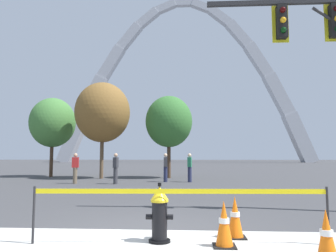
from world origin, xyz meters
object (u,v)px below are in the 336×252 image
traffic_cone_by_hydrant (224,224)px  pedestrian_standing_center (190,167)px  pedestrian_walking_left (75,168)px  monument_arch (184,87)px  traffic_cone_curb_edge (235,217)px  fire_hydrant (160,214)px  traffic_cone_mid_sidewalk (327,237)px  pedestrian_near_trees (116,168)px  pedestrian_walking_right (166,167)px

traffic_cone_by_hydrant → pedestrian_standing_center: bearing=92.1°
pedestrian_walking_left → pedestrian_standing_center: bearing=12.5°
monument_arch → traffic_cone_curb_edge: bearing=-88.7°
fire_hydrant → traffic_cone_mid_sidewalk: 2.53m
traffic_cone_by_hydrant → pedestrian_near_trees: size_ratio=0.46×
pedestrian_walking_right → traffic_cone_by_hydrant: bearing=-81.9°
traffic_cone_mid_sidewalk → pedestrian_walking_right: bearing=103.0°
monument_arch → pedestrian_walking_left: (-5.14, -58.45, -17.09)m
pedestrian_walking_right → traffic_cone_mid_sidewalk: bearing=-77.0°
fire_hydrant → traffic_cone_curb_edge: size_ratio=1.36×
traffic_cone_mid_sidewalk → fire_hydrant: bearing=158.1°
pedestrian_walking_left → pedestrian_walking_right: bearing=16.2°
pedestrian_walking_left → traffic_cone_by_hydrant: bearing=-60.2°
monument_arch → pedestrian_standing_center: monument_arch is taller
fire_hydrant → traffic_cone_curb_edge: fire_hydrant is taller
pedestrian_standing_center → pedestrian_near_trees: same height
pedestrian_walking_right → pedestrian_near_trees: (-2.49, -1.50, 0.00)m
traffic_cone_curb_edge → traffic_cone_by_hydrant: bearing=-114.1°
traffic_cone_by_hydrant → pedestrian_standing_center: 12.70m
pedestrian_standing_center → pedestrian_near_trees: bearing=-159.0°
monument_arch → pedestrian_near_trees: monument_arch is taller
fire_hydrant → pedestrian_walking_left: pedestrian_walking_left is taller
traffic_cone_mid_sidewalk → pedestrian_walking_right: (-3.10, 13.43, 0.46)m
pedestrian_standing_center → traffic_cone_by_hydrant: bearing=-87.9°
fire_hydrant → pedestrian_near_trees: bearing=106.5°
traffic_cone_curb_edge → pedestrian_near_trees: size_ratio=0.46×
traffic_cone_by_hydrant → traffic_cone_mid_sidewalk: same height
fire_hydrant → monument_arch: 71.73m
traffic_cone_mid_sidewalk → pedestrian_near_trees: size_ratio=0.46×
pedestrian_near_trees → fire_hydrant: bearing=-73.5°
pedestrian_walking_left → pedestrian_near_trees: same height
traffic_cone_curb_edge → pedestrian_walking_right: pedestrian_walking_right is taller
traffic_cone_curb_edge → fire_hydrant: bearing=-164.6°
traffic_cone_by_hydrant → pedestrian_standing_center: pedestrian_standing_center is taller
fire_hydrant → pedestrian_standing_center: (0.59, 12.47, 0.35)m
fire_hydrant → pedestrian_standing_center: bearing=87.3°
traffic_cone_curb_edge → pedestrian_walking_left: 12.72m
pedestrian_walking_left → pedestrian_near_trees: size_ratio=1.00×
pedestrian_near_trees → pedestrian_walking_left: bearing=176.4°
pedestrian_near_trees → pedestrian_standing_center: bearing=21.0°
traffic_cone_by_hydrant → traffic_cone_mid_sidewalk: (1.29, -0.73, 0.00)m
traffic_cone_curb_edge → pedestrian_walking_right: (-2.07, 12.12, 0.46)m
traffic_cone_curb_edge → pedestrian_walking_left: (-6.75, 10.77, 0.46)m
fire_hydrant → pedestrian_walking_left: (-5.44, 11.13, 0.35)m
fire_hydrant → traffic_cone_by_hydrant: (1.05, -0.22, -0.11)m
monument_arch → traffic_cone_mid_sidewalk: bearing=-87.9°
traffic_cone_by_hydrant → pedestrian_walking_left: size_ratio=0.46×
fire_hydrant → monument_arch: monument_arch is taller
fire_hydrant → pedestrian_near_trees: size_ratio=0.62×
pedestrian_walking_left → fire_hydrant: bearing=-64.0°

